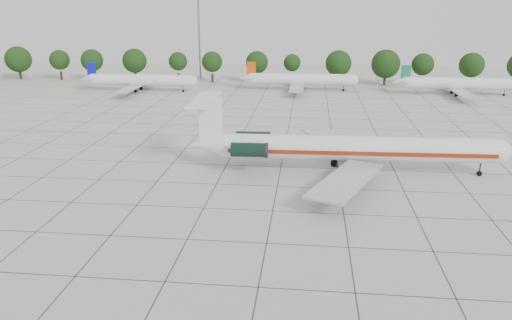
# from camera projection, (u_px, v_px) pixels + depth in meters

# --- Properties ---
(ground) EXTENTS (260.00, 260.00, 0.00)m
(ground) POSITION_uv_depth(u_px,v_px,m) (277.00, 186.00, 64.35)
(ground) COLOR beige
(ground) RESTS_ON ground
(apron_joints) EXTENTS (170.00, 170.00, 0.02)m
(apron_joints) POSITION_uv_depth(u_px,v_px,m) (284.00, 153.00, 78.56)
(apron_joints) COLOR #383838
(apron_joints) RESTS_ON ground
(main_airliner) EXTENTS (43.78, 34.38, 10.26)m
(main_airliner) POSITION_uv_depth(u_px,v_px,m) (341.00, 148.00, 68.51)
(main_airliner) COLOR silver
(main_airliner) RESTS_ON ground
(bg_airliner_b) EXTENTS (28.24, 27.20, 7.40)m
(bg_airliner_b) POSITION_uv_depth(u_px,v_px,m) (141.00, 80.00, 131.70)
(bg_airliner_b) COLOR silver
(bg_airliner_b) RESTS_ON ground
(bg_airliner_c) EXTENTS (28.24, 27.20, 7.40)m
(bg_airliner_c) POSITION_uv_depth(u_px,v_px,m) (301.00, 80.00, 133.03)
(bg_airliner_c) COLOR silver
(bg_airliner_c) RESTS_ON ground
(bg_airliner_d) EXTENTS (28.24, 27.20, 7.40)m
(bg_airliner_d) POSITION_uv_depth(u_px,v_px,m) (458.00, 84.00, 126.25)
(bg_airliner_d) COLOR silver
(bg_airliner_d) RESTS_ON ground
(tree_line) EXTENTS (249.86, 8.44, 10.22)m
(tree_line) POSITION_uv_depth(u_px,v_px,m) (257.00, 62.00, 144.26)
(tree_line) COLOR #332114
(tree_line) RESTS_ON ground
(floodlight_mast) EXTENTS (1.60, 1.60, 25.45)m
(floodlight_mast) POSITION_uv_depth(u_px,v_px,m) (199.00, 31.00, 150.25)
(floodlight_mast) COLOR slate
(floodlight_mast) RESTS_ON ground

